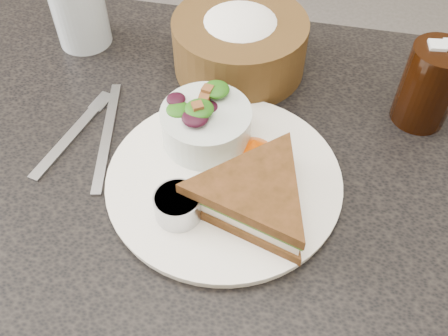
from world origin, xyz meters
TOP-DOWN VIEW (x-y plane):
  - dining_table at (0.00, 0.00)m, footprint 1.00×0.70m
  - dinner_plate at (0.01, -0.03)m, footprint 0.29×0.29m
  - sandwich at (0.06, -0.07)m, footprint 0.23×0.23m
  - salad_bowl at (-0.03, 0.03)m, footprint 0.16×0.16m
  - dressing_ramekin at (-0.03, -0.09)m, footprint 0.07×0.07m
  - orange_wedge at (0.04, 0.02)m, footprint 0.08×0.08m
  - fork at (-0.21, 0.00)m, footprint 0.05×0.16m
  - knife at (-0.16, 0.02)m, footprint 0.06×0.20m
  - bread_basket at (-0.02, 0.20)m, footprint 0.26×0.26m
  - cola_glass at (0.25, 0.15)m, footprint 0.09×0.09m
  - water_glass at (-0.28, 0.22)m, footprint 0.11×0.11m

SIDE VIEW (x-z plane):
  - dining_table at x=0.00m, z-range 0.00..0.75m
  - knife at x=-0.16m, z-range 0.75..0.75m
  - fork at x=-0.21m, z-range 0.75..0.75m
  - dinner_plate at x=0.01m, z-range 0.75..0.76m
  - orange_wedge at x=0.04m, z-range 0.76..0.79m
  - dressing_ramekin at x=-0.03m, z-range 0.76..0.80m
  - sandwich at x=0.06m, z-range 0.76..0.81m
  - salad_bowl at x=-0.03m, z-range 0.76..0.83m
  - bread_basket at x=-0.02m, z-range 0.75..0.86m
  - water_glass at x=-0.28m, z-range 0.75..0.88m
  - cola_glass at x=0.25m, z-range 0.75..0.88m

